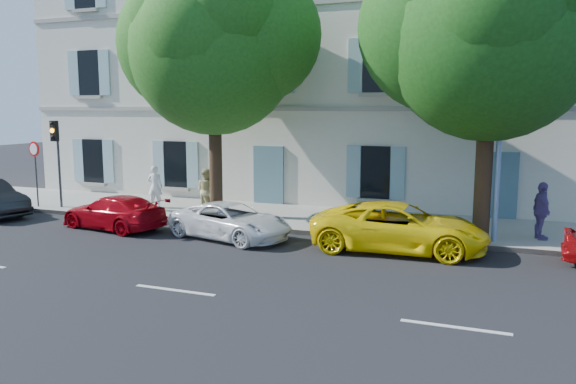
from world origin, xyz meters
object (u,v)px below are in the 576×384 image
at_px(pedestrian_c, 541,211).
at_px(car_red_coupe, 114,212).
at_px(traffic_light, 56,145).
at_px(tree_right, 491,36).
at_px(pedestrian_a, 155,187).
at_px(road_sign, 35,160).
at_px(street_lamp, 502,90).
at_px(car_white_coupe, 231,221).
at_px(pedestrian_b, 206,190).
at_px(car_yellow_supercar, 399,227).
at_px(tree_left, 214,52).

bearing_deg(pedestrian_c, car_red_coupe, 82.53).
bearing_deg(car_red_coupe, traffic_light, -105.37).
bearing_deg(tree_right, pedestrian_c, 23.48).
height_order(car_red_coupe, pedestrian_a, pedestrian_a).
xyz_separation_m(traffic_light, pedestrian_c, (17.40, 0.72, -1.59)).
bearing_deg(road_sign, traffic_light, 11.40).
height_order(traffic_light, pedestrian_a, traffic_light).
bearing_deg(traffic_light, street_lamp, -0.73).
bearing_deg(road_sign, pedestrian_a, 18.18).
bearing_deg(car_white_coupe, pedestrian_b, 54.41).
bearing_deg(tree_right, car_yellow_supercar, -144.07).
distance_m(road_sign, pedestrian_a, 4.85).
height_order(car_white_coupe, traffic_light, traffic_light).
xyz_separation_m(car_red_coupe, car_yellow_supercar, (9.46, 0.44, 0.12)).
bearing_deg(street_lamp, pedestrian_a, 173.18).
bearing_deg(road_sign, street_lamp, -0.07).
height_order(car_yellow_supercar, street_lamp, street_lamp).
xyz_separation_m(car_yellow_supercar, traffic_light, (-13.61, 1.55, 1.92)).
distance_m(car_yellow_supercar, road_sign, 14.66).
bearing_deg(tree_right, street_lamp, -28.03).
relative_size(car_red_coupe, pedestrian_a, 2.36).
xyz_separation_m(street_lamp, pedestrian_c, (1.27, 0.92, -3.51)).
height_order(car_red_coupe, street_lamp, street_lamp).
bearing_deg(road_sign, car_red_coupe, -19.51).
xyz_separation_m(car_red_coupe, pedestrian_c, (13.25, 2.70, 0.44)).
distance_m(car_yellow_supercar, street_lamp, 4.78).
distance_m(car_yellow_supercar, traffic_light, 13.83).
relative_size(pedestrian_b, pedestrian_c, 0.96).
relative_size(traffic_light, pedestrian_b, 2.05).
bearing_deg(pedestrian_c, tree_left, 71.71).
relative_size(car_white_coupe, tree_left, 0.44).
height_order(street_lamp, pedestrian_a, street_lamp).
xyz_separation_m(car_red_coupe, traffic_light, (-4.15, 1.98, 2.04)).
height_order(street_lamp, pedestrian_b, street_lamp).
bearing_deg(car_yellow_supercar, car_white_coupe, 91.33).
height_order(car_red_coupe, car_yellow_supercar, car_yellow_supercar).
bearing_deg(street_lamp, traffic_light, 179.27).
bearing_deg(car_yellow_supercar, pedestrian_c, -61.54).
xyz_separation_m(tree_right, road_sign, (-16.67, -0.18, -4.00)).
distance_m(pedestrian_a, pedestrian_b, 2.40).
relative_size(tree_right, pedestrian_c, 5.32).
distance_m(pedestrian_b, pedestrian_c, 11.43).
bearing_deg(pedestrian_a, pedestrian_b, 163.35).
xyz_separation_m(car_white_coupe, pedestrian_b, (-2.49, 2.98, 0.42)).
bearing_deg(car_white_coupe, car_yellow_supercar, -71.72).
relative_size(tree_left, pedestrian_b, 5.46).
distance_m(car_white_coupe, tree_right, 9.29).
height_order(pedestrian_a, pedestrian_b, pedestrian_b).
distance_m(road_sign, pedestrian_b, 7.09).
relative_size(tree_left, pedestrian_c, 5.26).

